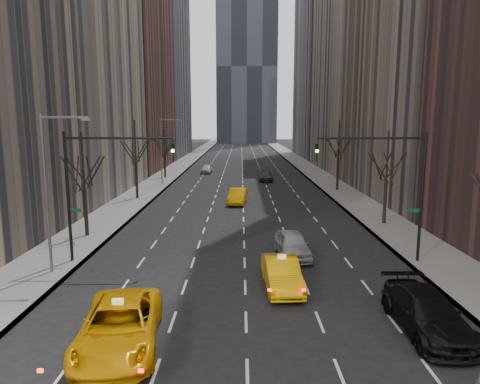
{
  "coord_description": "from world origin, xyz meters",
  "views": [
    {
      "loc": [
        -0.22,
        -13.67,
        8.74
      ],
      "look_at": [
        -0.3,
        17.97,
        3.5
      ],
      "focal_mm": 32.0,
      "sensor_mm": 36.0,
      "label": 1
    }
  ],
  "objects_px": {
    "parked_suv_black": "(427,312)",
    "taxi_sedan": "(282,273)",
    "taxi_suv": "(120,326)",
    "silver_sedan_ahead": "(292,244)"
  },
  "relations": [
    {
      "from": "taxi_suv",
      "to": "parked_suv_black",
      "type": "bearing_deg",
      "value": -0.98
    },
    {
      "from": "taxi_suv",
      "to": "silver_sedan_ahead",
      "type": "distance_m",
      "value": 14.01
    },
    {
      "from": "silver_sedan_ahead",
      "to": "parked_suv_black",
      "type": "xyz_separation_m",
      "value": [
        4.42,
        -10.11,
        0.02
      ]
    },
    {
      "from": "taxi_suv",
      "to": "silver_sedan_ahead",
      "type": "xyz_separation_m",
      "value": [
        8.07,
        11.45,
        -0.07
      ]
    },
    {
      "from": "taxi_suv",
      "to": "parked_suv_black",
      "type": "height_order",
      "value": "taxi_suv"
    },
    {
      "from": "taxi_suv",
      "to": "taxi_sedan",
      "type": "height_order",
      "value": "taxi_suv"
    },
    {
      "from": "taxi_suv",
      "to": "silver_sedan_ahead",
      "type": "bearing_deg",
      "value": 47.7
    },
    {
      "from": "silver_sedan_ahead",
      "to": "parked_suv_black",
      "type": "height_order",
      "value": "parked_suv_black"
    },
    {
      "from": "parked_suv_black",
      "to": "taxi_sedan",
      "type": "bearing_deg",
      "value": 138.95
    },
    {
      "from": "taxi_suv",
      "to": "taxi_sedan",
      "type": "xyz_separation_m",
      "value": [
        6.86,
        6.05,
        -0.08
      ]
    }
  ]
}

